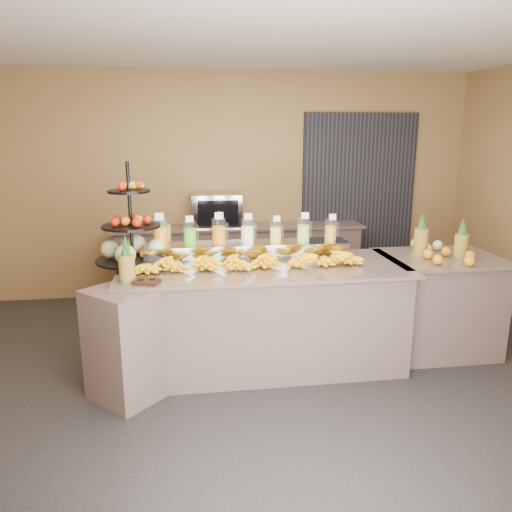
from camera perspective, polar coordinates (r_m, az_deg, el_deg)
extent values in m
plane|color=black|center=(4.41, 1.50, -13.93)|extent=(6.00, 6.00, 0.00)
cube|color=olive|center=(6.41, -2.22, 8.07)|extent=(6.00, 0.02, 2.80)
cube|color=silver|center=(3.96, 1.78, 24.84)|extent=(6.00, 5.00, 0.02)
cube|color=black|center=(6.75, 11.57, 6.38)|extent=(1.50, 0.06, 2.20)
cube|color=gray|center=(4.49, 0.89, -7.07)|extent=(2.40, 0.90, 0.90)
cube|color=gray|center=(4.34, 0.91, -1.34)|extent=(2.50, 1.00, 0.03)
cube|color=gray|center=(4.10, -14.50, -9.67)|extent=(0.71, 0.71, 0.90)
cube|color=gray|center=(5.11, 19.95, -5.27)|extent=(1.00, 0.80, 0.90)
cube|color=gray|center=(4.99, 20.40, -0.22)|extent=(1.08, 0.88, 0.03)
cube|color=gray|center=(6.33, -1.89, -0.76)|extent=(3.00, 0.50, 0.90)
cube|color=gray|center=(6.23, -1.92, 3.38)|extent=(3.10, 0.55, 0.03)
cube|color=gray|center=(4.58, -0.97, 0.62)|extent=(1.85, 0.30, 0.15)
cylinder|color=silver|center=(4.51, -10.88, 2.67)|extent=(0.13, 0.13, 0.24)
cylinder|color=orange|center=(4.51, -10.86, 2.20)|extent=(0.12, 0.12, 0.16)
cylinder|color=gray|center=(4.51, -11.11, 3.36)|extent=(0.01, 0.01, 0.28)
cube|color=white|center=(4.42, -11.00, 4.44)|extent=(0.08, 0.02, 0.06)
cylinder|color=silver|center=(4.50, -7.57, 2.63)|extent=(0.12, 0.12, 0.21)
cylinder|color=#4BC018|center=(4.51, -7.55, 2.21)|extent=(0.11, 0.11, 0.14)
cylinder|color=gray|center=(4.50, -7.77, 3.26)|extent=(0.01, 0.01, 0.25)
cube|color=white|center=(4.43, -7.61, 4.21)|extent=(0.07, 0.02, 0.06)
cylinder|color=silver|center=(4.51, -4.26, 2.87)|extent=(0.13, 0.13, 0.23)
cylinder|color=orange|center=(4.52, -4.25, 2.41)|extent=(0.12, 0.12, 0.16)
cylinder|color=gray|center=(4.51, -4.48, 3.54)|extent=(0.01, 0.01, 0.27)
cube|color=white|center=(4.43, -4.24, 4.60)|extent=(0.07, 0.02, 0.06)
cylinder|color=silver|center=(4.54, -0.98, 2.90)|extent=(0.12, 0.12, 0.22)
cylinder|color=white|center=(4.54, -0.98, 2.46)|extent=(0.11, 0.11, 0.15)
cylinder|color=gray|center=(4.53, -1.19, 3.54)|extent=(0.01, 0.01, 0.26)
cube|color=white|center=(4.46, -0.90, 4.54)|extent=(0.07, 0.02, 0.06)
cylinder|color=silver|center=(4.58, 2.25, 2.84)|extent=(0.11, 0.11, 0.20)
cylinder|color=yellow|center=(4.58, 2.25, 2.46)|extent=(0.10, 0.10, 0.14)
cylinder|color=gray|center=(4.58, 2.07, 3.42)|extent=(0.01, 0.01, 0.23)
cube|color=white|center=(4.51, 2.38, 4.30)|extent=(0.06, 0.02, 0.05)
cylinder|color=silver|center=(4.63, 5.43, 3.04)|extent=(0.12, 0.12, 0.22)
cylinder|color=#9DDD43|center=(4.64, 5.42, 2.62)|extent=(0.11, 0.11, 0.15)
cylinder|color=gray|center=(4.63, 5.23, 3.66)|extent=(0.01, 0.01, 0.26)
cube|color=white|center=(4.55, 5.63, 4.61)|extent=(0.07, 0.02, 0.06)
cylinder|color=silver|center=(4.70, 8.51, 3.00)|extent=(0.11, 0.11, 0.20)
cylinder|color=orange|center=(4.70, 8.50, 2.62)|extent=(0.10, 0.10, 0.14)
cylinder|color=gray|center=(4.70, 8.34, 3.57)|extent=(0.01, 0.01, 0.24)
cube|color=white|center=(4.63, 8.75, 4.43)|extent=(0.06, 0.02, 0.05)
ellipsoid|color=yellow|center=(4.25, -12.19, -1.11)|extent=(0.24, 0.18, 0.10)
ellipsoid|color=yellow|center=(4.24, -8.82, -1.00)|extent=(0.24, 0.18, 0.10)
ellipsoid|color=yellow|center=(4.24, -5.45, -0.88)|extent=(0.24, 0.18, 0.10)
ellipsoid|color=yellow|center=(4.26, -2.09, -0.76)|extent=(0.24, 0.18, 0.10)
ellipsoid|color=yellow|center=(4.29, 1.23, -0.64)|extent=(0.24, 0.18, 0.10)
ellipsoid|color=yellow|center=(4.34, 4.49, -0.52)|extent=(0.24, 0.18, 0.10)
ellipsoid|color=yellow|center=(4.40, 7.66, -0.40)|extent=(0.24, 0.18, 0.10)
ellipsoid|color=yellow|center=(4.47, 10.75, -0.28)|extent=(0.24, 0.18, 0.10)
ellipsoid|color=yellow|center=(4.22, -9.88, -0.11)|extent=(0.20, 0.16, 0.09)
ellipsoid|color=yellow|center=(4.22, -6.08, 0.02)|extent=(0.20, 0.16, 0.09)
ellipsoid|color=yellow|center=(4.24, -2.30, 0.15)|extent=(0.20, 0.16, 0.09)
ellipsoid|color=yellow|center=(4.28, 1.43, 0.28)|extent=(0.20, 0.16, 0.09)
ellipsoid|color=yellow|center=(4.33, 5.08, 0.40)|extent=(0.20, 0.16, 0.09)
ellipsoid|color=yellow|center=(4.40, 8.63, 0.52)|extent=(0.20, 0.16, 0.09)
cylinder|color=black|center=(4.41, -14.18, 4.62)|extent=(0.03, 0.03, 0.90)
cylinder|color=black|center=(4.49, -13.88, -0.41)|extent=(0.64, 0.64, 0.02)
cylinder|color=black|center=(4.42, -14.10, 3.34)|extent=(0.50, 0.50, 0.02)
cylinder|color=black|center=(4.38, -14.34, 7.19)|extent=(0.36, 0.36, 0.02)
sphere|color=beige|center=(4.45, -11.40, 0.86)|extent=(0.17, 0.17, 0.17)
sphere|color=maroon|center=(4.40, -12.33, 4.05)|extent=(0.08, 0.08, 0.08)
sphere|color=orange|center=(4.48, -15.18, 0.23)|extent=(0.09, 0.09, 0.09)
cube|color=black|center=(3.94, -12.38, -2.88)|extent=(0.22, 0.19, 0.03)
cylinder|color=brown|center=(3.99, -14.52, -1.39)|extent=(0.13, 0.13, 0.21)
cone|color=#204517|center=(3.95, -14.69, 1.22)|extent=(0.06, 0.06, 0.16)
cylinder|color=brown|center=(4.74, -10.59, 1.70)|extent=(0.15, 0.15, 0.29)
cone|color=#204517|center=(4.70, -10.71, 4.35)|extent=(0.08, 0.08, 0.16)
cylinder|color=brown|center=(4.94, 18.31, 1.51)|extent=(0.14, 0.14, 0.25)
cylinder|color=brown|center=(5.02, 22.38, 1.10)|extent=(0.13, 0.13, 0.21)
ellipsoid|color=orange|center=(4.80, 21.30, -0.05)|extent=(0.38, 0.25, 0.09)
cube|color=gray|center=(6.17, -4.50, 5.27)|extent=(0.61, 0.44, 0.40)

